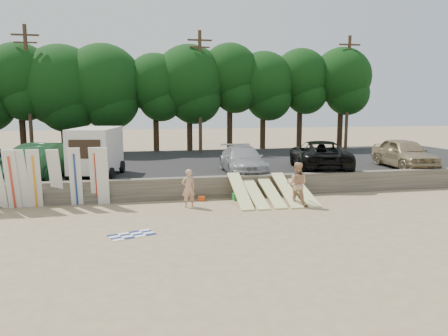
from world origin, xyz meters
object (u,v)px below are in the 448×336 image
Objects in this scene: box_trailer at (96,149)px; car_3 at (319,155)px; car_4 at (404,153)px; cooler at (237,197)px; car_2 at (243,160)px; beachgoer_b at (297,184)px; beachgoer_a at (188,188)px; car_1 at (50,160)px.

car_3 is at bearing 9.51° from box_trailer.
car_4 is 13.12× the size of cooler.
box_trailer is at bearing -176.56° from car_4.
car_2 reaches higher than beachgoer_b.
box_trailer is 6.30m from beachgoer_a.
box_trailer reaches higher than cooler.
car_4 is 2.63× the size of beachgoer_b.
car_1 is 14.30m from car_3.
car_1 reaches higher than cooler.
car_4 is 9.66m from beachgoer_b.
beachgoer_b is at bearing 173.05° from car_1.
beachgoer_b is at bearing -45.71° from cooler.
cooler is (8.71, -4.22, -1.41)m from car_1.
car_1 is 1.06× the size of car_4.
cooler is at bearing -105.43° from car_2.
cooler is (6.40, -3.73, -1.92)m from box_trailer.
car_4 is at bearing 8.56° from box_trailer.
car_1 reaches higher than beachgoer_a.
cooler is at bearing 46.11° from car_3.
cooler is at bearing -9.50° from beachgoer_b.
car_2 is 9.55m from car_4.
car_4 is at bearing -162.00° from car_1.
car_2 reaches higher than beachgoer_a.
car_2 is at bearing 6.09° from box_trailer.
box_trailer is at bearing -170.75° from car_1.
car_3 is 15.62× the size of cooler.
cooler is (-10.62, -3.18, -1.39)m from car_4.
beachgoer_a is (6.38, -5.12, -0.75)m from car_1.
box_trailer reaches higher than beachgoer_b.
car_4 is at bearing -170.46° from car_3.
car_2 reaches higher than cooler.
car_1 reaches higher than car_2.
cooler is (-2.25, 1.62, -0.79)m from beachgoer_b.
box_trailer is 2.54× the size of beachgoer_a.
car_1 is 19.36m from car_4.
car_3 is 3.13× the size of beachgoer_b.
car_4 reaches higher than cooler.
box_trailer reaches higher than beachgoer_a.
car_4 is at bearing -175.08° from beachgoer_a.
box_trailer is 7.66m from cooler.
car_1 is at bearing -51.33° from beachgoer_a.
car_2 is 0.99× the size of car_4.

